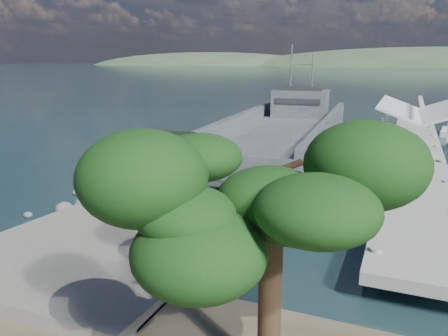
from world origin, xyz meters
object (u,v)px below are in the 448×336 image
pier (417,148)px  landing_craft (281,138)px  soldier (96,191)px  sailboat_far (448,132)px  overhang_tree (259,190)px  military_truck (162,172)px

pier → landing_craft: landing_craft is taller
landing_craft → soldier: (-4.36, -22.71, 0.47)m
sailboat_far → overhang_tree: overhang_tree is taller
overhang_tree → landing_craft: bearing=104.4°
military_truck → overhang_tree: size_ratio=1.09×
military_truck → soldier: military_truck is taller
sailboat_far → pier: bearing=-93.4°
pier → military_truck: bearing=-129.1°
landing_craft → overhang_tree: bearing=-79.1°
sailboat_far → overhang_tree: (-7.83, -46.35, 5.09)m
military_truck → sailboat_far: size_ratio=1.39×
sailboat_far → landing_craft: bearing=-129.7°
landing_craft → military_truck: landing_craft is taller
pier → soldier: 25.09m
military_truck → overhang_tree: (9.38, -10.98, 3.10)m
landing_craft → overhang_tree: landing_craft is taller
landing_craft → sailboat_far: 21.67m
pier → soldier: bearing=-131.6°
military_truck → overhang_tree: 14.77m
military_truck → soldier: (-3.08, -2.03, -0.93)m
soldier → overhang_tree: bearing=-33.1°
landing_craft → overhang_tree: 32.99m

